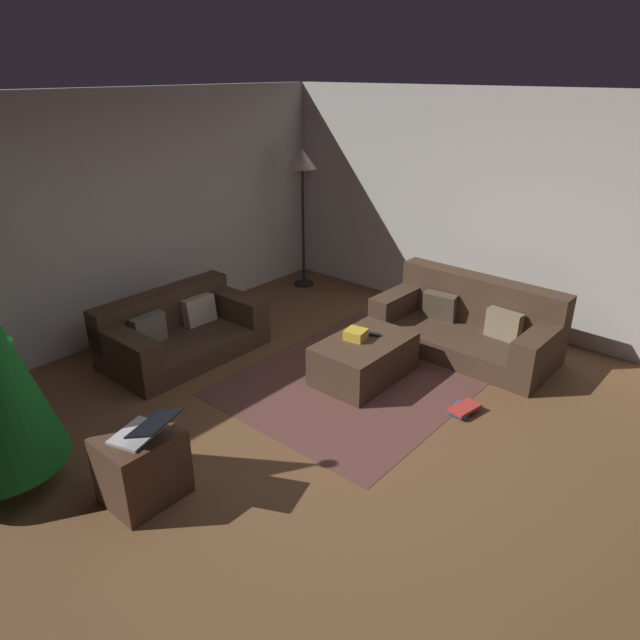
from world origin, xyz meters
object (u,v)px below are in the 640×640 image
(laptop, at_px, (143,430))
(corner_lamp, at_px, (302,170))
(book_stack, at_px, (463,409))
(ottoman, at_px, (364,359))
(tv_remote, at_px, (372,334))
(gift_box, at_px, (356,334))
(couch_left, at_px, (179,331))
(side_table, at_px, (142,466))
(couch_right, at_px, (469,325))

(laptop, xyz_separation_m, corner_lamp, (3.90, 2.09, 0.99))
(book_stack, distance_m, corner_lamp, 3.88)
(ottoman, bearing_deg, book_stack, -86.79)
(tv_remote, height_order, corner_lamp, corner_lamp)
(gift_box, distance_m, laptop, 2.32)
(couch_left, relative_size, gift_box, 8.55)
(side_table, xyz_separation_m, corner_lamp, (3.92, 2.03, 1.30))
(tv_remote, distance_m, book_stack, 1.12)
(gift_box, height_order, corner_lamp, corner_lamp)
(couch_left, relative_size, corner_lamp, 0.88)
(couch_left, relative_size, side_table, 3.08)
(book_stack, bearing_deg, couch_right, 26.11)
(laptop, bearing_deg, tv_remote, -1.96)
(tv_remote, xyz_separation_m, book_stack, (-0.08, -1.06, -0.37))
(tv_remote, distance_m, laptop, 2.49)
(laptop, bearing_deg, couch_right, -9.08)
(couch_left, height_order, corner_lamp, corner_lamp)
(couch_left, relative_size, ottoman, 1.63)
(tv_remote, height_order, laptop, laptop)
(gift_box, bearing_deg, ottoman, -71.42)
(ottoman, xyz_separation_m, side_table, (-2.36, 0.16, 0.06))
(couch_left, bearing_deg, laptop, 48.20)
(couch_left, xyz_separation_m, corner_lamp, (2.40, 0.40, 1.31))
(couch_right, height_order, side_table, couch_right)
(tv_remote, bearing_deg, book_stack, -116.64)
(gift_box, bearing_deg, tv_remote, -22.78)
(laptop, bearing_deg, ottoman, -2.45)
(couch_right, height_order, gift_box, couch_right)
(ottoman, height_order, side_table, side_table)
(laptop, bearing_deg, couch_left, 48.40)
(couch_left, relative_size, tv_remote, 10.01)
(book_stack, bearing_deg, side_table, 153.62)
(couch_left, bearing_deg, corner_lamp, -170.69)
(ottoman, xyz_separation_m, tv_remote, (0.14, 0.02, 0.21))
(ottoman, relative_size, corner_lamp, 0.54)
(gift_box, height_order, book_stack, gift_box)
(tv_remote, relative_size, book_stack, 0.51)
(couch_right, height_order, book_stack, couch_right)
(couch_right, distance_m, gift_box, 1.38)
(laptop, height_order, corner_lamp, corner_lamp)
(gift_box, distance_m, side_table, 2.34)
(tv_remote, xyz_separation_m, corner_lamp, (1.42, 2.18, 1.15))
(ottoman, relative_size, tv_remote, 6.14)
(couch_left, height_order, gift_box, couch_left)
(couch_left, relative_size, couch_right, 0.86)
(side_table, relative_size, corner_lamp, 0.28)
(ottoman, bearing_deg, side_table, 176.18)
(side_table, bearing_deg, book_stack, -26.38)
(gift_box, distance_m, tv_remote, 0.18)
(ottoman, relative_size, side_table, 1.89)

